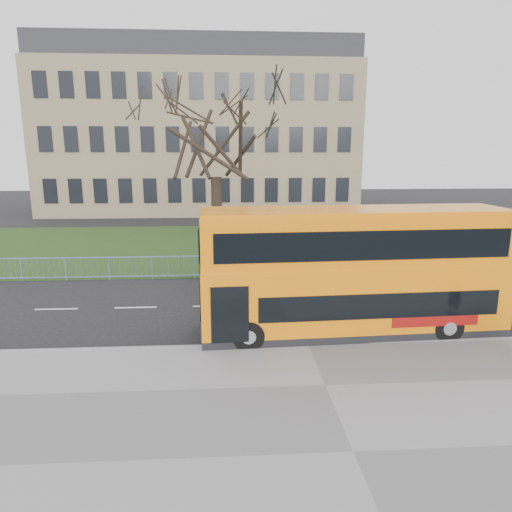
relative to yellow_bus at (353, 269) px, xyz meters
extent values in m
plane|color=black|center=(-1.59, 0.51, -2.19)|extent=(120.00, 120.00, 0.00)
cube|color=slate|center=(-1.59, -6.24, -2.13)|extent=(80.00, 10.50, 0.12)
cube|color=gray|center=(-1.59, -1.04, -2.12)|extent=(80.00, 0.20, 0.14)
cube|color=#223B15|center=(-1.59, 14.81, -2.15)|extent=(80.00, 15.40, 0.08)
cube|color=#897057|center=(-6.59, 35.51, 4.81)|extent=(30.00, 15.00, 14.00)
cube|color=orange|center=(0.00, 0.01, -0.95)|extent=(9.82, 2.77, 1.81)
cube|color=orange|center=(0.00, 0.01, 0.11)|extent=(9.82, 2.77, 0.31)
cube|color=orange|center=(0.00, 0.01, 1.08)|extent=(9.77, 2.72, 1.62)
cube|color=black|center=(0.61, -1.13, -0.88)|extent=(7.50, 0.39, 0.79)
cube|color=black|center=(0.05, -1.13, 1.00)|extent=(8.94, 0.46, 0.88)
cylinder|color=black|center=(-3.42, -1.20, -1.70)|extent=(0.97, 0.30, 0.96)
cylinder|color=black|center=(2.87, -0.90, -1.70)|extent=(0.97, 0.30, 0.96)
camera|label=1|loc=(-3.98, -13.96, 3.65)|focal=32.00mm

